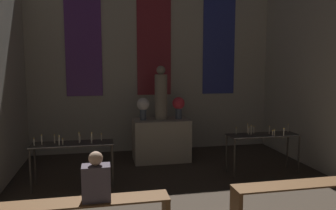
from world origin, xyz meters
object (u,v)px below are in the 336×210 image
at_px(statue, 161,95).
at_px(flower_vase_left, 143,106).
at_px(pew_back_right, 308,190).
at_px(altar, 161,140).
at_px(pew_back_left, 79,210).
at_px(candle_rack_right, 263,139).
at_px(candle_rack_left, 73,148).
at_px(flower_vase_right, 179,105).
at_px(person_seated, 96,180).

bearing_deg(statue, flower_vase_left, 180.00).
height_order(statue, pew_back_right, statue).
height_order(altar, pew_back_left, altar).
distance_m(candle_rack_right, pew_back_left, 3.97).
xyz_separation_m(flower_vase_left, candle_rack_left, (-1.45, -1.32, -0.57)).
height_order(flower_vase_left, candle_rack_left, flower_vase_left).
height_order(statue, candle_rack_right, statue).
relative_size(altar, statue, 1.04).
relative_size(pew_back_left, pew_back_right, 1.00).
distance_m(statue, candle_rack_left, 2.42).
relative_size(candle_rack_left, candle_rack_right, 1.00).
height_order(candle_rack_right, pew_back_left, candle_rack_right).
xyz_separation_m(flower_vase_right, pew_back_left, (-2.06, -3.14, -0.93)).
bearing_deg(flower_vase_left, flower_vase_right, 0.00).
bearing_deg(flower_vase_left, altar, -0.00).
bearing_deg(candle_rack_right, person_seated, -150.84).
distance_m(flower_vase_right, pew_back_right, 3.50).
height_order(altar, statue, statue).
bearing_deg(flower_vase_left, candle_rack_right, -30.06).
distance_m(pew_back_left, pew_back_right, 3.29).
height_order(statue, candle_rack_left, statue).
xyz_separation_m(altar, pew_back_left, (-1.64, -3.14, -0.13)).
distance_m(flower_vase_left, person_seated, 3.35).
relative_size(statue, flower_vase_right, 2.42).
distance_m(flower_vase_left, pew_back_left, 3.50).
relative_size(statue, pew_back_left, 0.53).
bearing_deg(candle_rack_left, candle_rack_right, 0.03).
bearing_deg(flower_vase_right, pew_back_right, -68.61).
height_order(altar, flower_vase_left, flower_vase_left).
relative_size(candle_rack_left, person_seated, 2.25).
bearing_deg(flower_vase_left, pew_back_right, -56.81).
height_order(statue, flower_vase_left, statue).
bearing_deg(pew_back_right, altar, 117.61).
bearing_deg(candle_rack_left, flower_vase_left, 42.28).
relative_size(pew_back_left, person_seated, 3.62).
distance_m(flower_vase_left, candle_rack_right, 2.69).
relative_size(statue, person_seated, 1.90).
height_order(flower_vase_left, pew_back_right, flower_vase_left).
distance_m(flower_vase_right, candle_rack_left, 2.69).
xyz_separation_m(altar, flower_vase_left, (-0.41, 0.00, 0.80)).
xyz_separation_m(statue, candle_rack_left, (-1.86, -1.32, -0.82)).
bearing_deg(altar, statue, 0.00).
bearing_deg(candle_rack_left, statue, 35.28).
xyz_separation_m(candle_rack_right, person_seated, (-3.28, -1.83, 0.03)).
bearing_deg(pew_back_right, candle_rack_left, 152.45).
xyz_separation_m(flower_vase_right, candle_rack_left, (-2.27, -1.32, -0.57)).
bearing_deg(statue, candle_rack_right, -35.27).
relative_size(statue, candle_rack_right, 0.85).
height_order(flower_vase_right, pew_back_right, flower_vase_right).
bearing_deg(person_seated, pew_back_right, 0.00).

